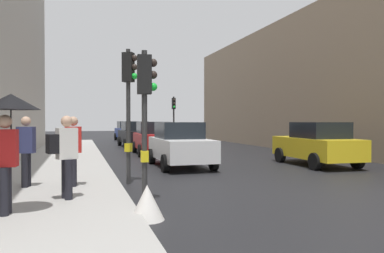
% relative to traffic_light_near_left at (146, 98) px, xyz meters
% --- Properties ---
extents(ground_plane, '(120.00, 120.00, 0.00)m').
position_rel_traffic_light_near_left_xyz_m(ground_plane, '(5.26, -0.37, -2.30)').
color(ground_plane, black).
extents(sidewalk_kerb, '(3.39, 40.00, 0.16)m').
position_rel_traffic_light_near_left_xyz_m(sidewalk_kerb, '(-2.02, 5.63, -2.22)').
color(sidewalk_kerb, '#A8A5A0').
rests_on(sidewalk_kerb, ground).
extents(building_facade_right, '(12.00, 33.27, 8.25)m').
position_rel_traffic_light_near_left_xyz_m(building_facade_right, '(16.84, 11.73, 1.82)').
color(building_facade_right, gray).
rests_on(building_facade_right, ground).
extents(traffic_light_near_left, '(0.44, 0.26, 3.34)m').
position_rel_traffic_light_near_left_xyz_m(traffic_light_near_left, '(0.00, 0.00, 0.00)').
color(traffic_light_near_left, '#2D2D2D').
rests_on(traffic_light_near_left, ground).
extents(traffic_light_near_right, '(0.44, 0.37, 3.87)m').
position_rel_traffic_light_near_left_xyz_m(traffic_light_near_right, '(-0.00, 2.78, 0.37)').
color(traffic_light_near_right, '#2D2D2D').
rests_on(traffic_light_near_right, ground).
extents(traffic_light_far_median, '(0.24, 0.43, 3.63)m').
position_rel_traffic_light_near_left_xyz_m(traffic_light_far_median, '(5.45, 19.46, 0.20)').
color(traffic_light_far_median, '#2D2D2D').
rests_on(traffic_light_far_median, ground).
extents(car_yellow_taxi, '(2.16, 4.27, 1.76)m').
position_rel_traffic_light_near_left_xyz_m(car_yellow_taxi, '(7.85, 5.05, -1.43)').
color(car_yellow_taxi, yellow).
rests_on(car_yellow_taxi, ground).
extents(car_blue_van, '(2.18, 4.28, 1.76)m').
position_rel_traffic_light_near_left_xyz_m(car_blue_van, '(2.83, 26.28, -1.43)').
color(car_blue_van, navy).
rests_on(car_blue_van, ground).
extents(car_dark_suv, '(2.17, 4.28, 1.76)m').
position_rel_traffic_light_near_left_xyz_m(car_dark_suv, '(2.36, 18.22, -1.43)').
color(car_dark_suv, black).
rests_on(car_dark_suv, ground).
extents(car_red_sedan, '(2.12, 4.25, 1.76)m').
position_rel_traffic_light_near_left_xyz_m(car_red_sedan, '(2.48, 11.97, -1.43)').
color(car_red_sedan, red).
rests_on(car_red_sedan, ground).
extents(car_white_compact, '(2.04, 4.21, 1.76)m').
position_rel_traffic_light_near_left_xyz_m(car_white_compact, '(2.42, 6.23, -1.43)').
color(car_white_compact, silver).
rests_on(car_white_compact, ground).
extents(pedestrian_with_umbrella, '(1.00, 1.00, 2.14)m').
position_rel_traffic_light_near_left_xyz_m(pedestrian_with_umbrella, '(-2.57, -0.78, -0.46)').
color(pedestrian_with_umbrella, black).
rests_on(pedestrian_with_umbrella, sidewalk_kerb).
extents(pedestrian_with_black_backpack, '(0.66, 0.46, 1.77)m').
position_rel_traffic_light_near_left_xyz_m(pedestrian_with_black_backpack, '(-1.67, 0.30, -1.14)').
color(pedestrian_with_black_backpack, black).
rests_on(pedestrian_with_black_backpack, sidewalk_kerb).
extents(pedestrian_with_grey_backpack, '(0.65, 0.40, 1.77)m').
position_rel_traffic_light_near_left_xyz_m(pedestrian_with_grey_backpack, '(-2.70, 2.15, -1.14)').
color(pedestrian_with_grey_backpack, black).
rests_on(pedestrian_with_grey_backpack, sidewalk_kerb).
extents(pedestrian_in_red_jacket, '(0.41, 0.36, 1.77)m').
position_rel_traffic_light_near_left_xyz_m(pedestrian_in_red_jacket, '(-1.52, 1.93, -1.17)').
color(pedestrian_in_red_jacket, black).
rests_on(pedestrian_in_red_jacket, sidewalk_kerb).
extents(warning_sign_triangle, '(0.64, 0.64, 0.65)m').
position_rel_traffic_light_near_left_xyz_m(warning_sign_triangle, '(-0.19, -1.27, -1.98)').
color(warning_sign_triangle, silver).
rests_on(warning_sign_triangle, ground).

